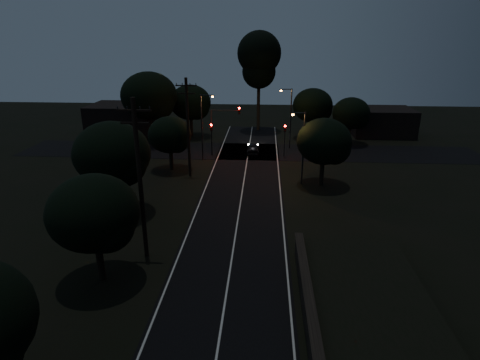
{
  "coord_description": "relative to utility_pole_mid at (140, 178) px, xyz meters",
  "views": [
    {
      "loc": [
        2.08,
        -9.17,
        14.59
      ],
      "look_at": [
        0.0,
        24.0,
        2.5
      ],
      "focal_mm": 30.0,
      "sensor_mm": 36.0,
      "label": 1
    }
  ],
  "objects": [
    {
      "name": "road_surface",
      "position": [
        6.0,
        16.12,
        -5.73
      ],
      "size": [
        60.0,
        70.0,
        0.03
      ],
      "color": "black",
      "rests_on": "ground"
    },
    {
      "name": "streetlight_a",
      "position": [
        0.69,
        23.0,
        -1.1
      ],
      "size": [
        1.66,
        0.26,
        8.0
      ],
      "color": "black",
      "rests_on": "ground"
    },
    {
      "name": "building_left",
      "position": [
        -14.0,
        37.0,
        -3.54
      ],
      "size": [
        10.0,
        8.0,
        4.4
      ],
      "primitive_type": "cube",
      "color": "black",
      "rests_on": "ground"
    },
    {
      "name": "utility_pole_mid",
      "position": [
        0.0,
        0.0,
        0.0
      ],
      "size": [
        2.2,
        0.3,
        11.0
      ],
      "color": "black",
      "rests_on": "ground"
    },
    {
      "name": "building_right",
      "position": [
        26.0,
        38.0,
        -3.74
      ],
      "size": [
        9.0,
        7.0,
        4.0
      ],
      "primitive_type": "cube",
      "color": "black",
      "rests_on": "ground"
    },
    {
      "name": "streetlight_c",
      "position": [
        11.83,
        15.0,
        -1.39
      ],
      "size": [
        1.46,
        0.26,
        7.5
      ],
      "color": "black",
      "rests_on": "ground"
    },
    {
      "name": "utility_pole_far",
      "position": [
        0.0,
        17.0,
        -0.25
      ],
      "size": [
        2.2,
        0.3,
        10.5
      ],
      "color": "black",
      "rests_on": "ground"
    },
    {
      "name": "tree_far_ne",
      "position": [
        15.21,
        34.88,
        -0.99
      ],
      "size": [
        5.8,
        5.8,
        7.33
      ],
      "color": "black",
      "rests_on": "ground"
    },
    {
      "name": "tree_far_w",
      "position": [
        -7.73,
        30.84,
        0.69
      ],
      "size": [
        7.76,
        7.76,
        9.89
      ],
      "color": "black",
      "rests_on": "ground"
    },
    {
      "name": "signal_mast",
      "position": [
        3.09,
        24.99,
        -1.4
      ],
      "size": [
        3.7,
        0.35,
        6.25
      ],
      "color": "black",
      "rests_on": "ground"
    },
    {
      "name": "signal_left",
      "position": [
        1.4,
        24.99,
        -2.9
      ],
      "size": [
        0.28,
        0.35,
        4.1
      ],
      "color": "black",
      "rests_on": "ground"
    },
    {
      "name": "tree_left_d",
      "position": [
        -2.33,
        18.9,
        -1.79
      ],
      "size": [
        4.81,
        4.81,
        6.11
      ],
      "color": "black",
      "rests_on": "ground"
    },
    {
      "name": "tall_pine",
      "position": [
        7.0,
        40.0,
        5.26
      ],
      "size": [
        6.71,
        6.71,
        15.26
      ],
      "color": "black",
      "rests_on": "ground"
    },
    {
      "name": "tree_right_a",
      "position": [
        14.19,
        14.89,
        -1.27
      ],
      "size": [
        5.43,
        5.43,
        6.9
      ],
      "color": "black",
      "rests_on": "ground"
    },
    {
      "name": "car",
      "position": [
        6.62,
        26.02,
        -5.06
      ],
      "size": [
        1.66,
        3.99,
        1.35
      ],
      "primitive_type": "imported",
      "rotation": [
        0.0,
        0.0,
        3.16
      ],
      "color": "black",
      "rests_on": "ground"
    },
    {
      "name": "tree_far_nw",
      "position": [
        -2.78,
        34.88,
        -0.75
      ],
      "size": [
        6.08,
        6.08,
        7.7
      ],
      "color": "black",
      "rests_on": "ground"
    },
    {
      "name": "tree_left_b",
      "position": [
        -1.81,
        -3.11,
        -1.25
      ],
      "size": [
        5.44,
        5.44,
        6.92
      ],
      "color": "black",
      "rests_on": "ground"
    },
    {
      "name": "streetlight_b",
      "position": [
        11.31,
        29.0,
        -1.1
      ],
      "size": [
        1.66,
        0.26,
        8.0
      ],
      "color": "black",
      "rests_on": "ground"
    },
    {
      "name": "tree_far_e",
      "position": [
        20.18,
        31.9,
        -1.53
      ],
      "size": [
        5.12,
        5.12,
        6.5
      ],
      "color": "black",
      "rests_on": "ground"
    },
    {
      "name": "signal_right",
      "position": [
        10.6,
        24.99,
        -2.9
      ],
      "size": [
        0.28,
        0.35,
        4.1
      ],
      "color": "black",
      "rests_on": "ground"
    },
    {
      "name": "tree_left_c",
      "position": [
        -4.28,
        6.87,
        -0.57
      ],
      "size": [
        6.33,
        6.33,
        7.99
      ],
      "color": "black",
      "rests_on": "ground"
    }
  ]
}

